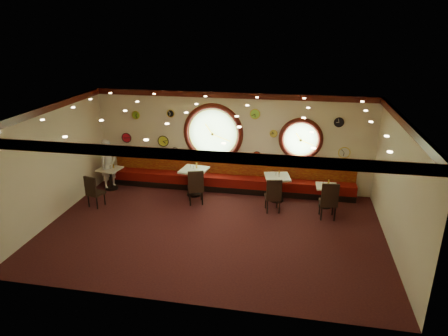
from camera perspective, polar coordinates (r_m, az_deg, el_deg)
floor at (r=10.85m, az=-1.67°, el=-8.85°), size 9.00×6.00×0.00m
ceiling at (r=9.70m, az=-1.86°, el=7.89°), size 9.00×6.00×0.02m
wall_back at (r=12.95m, az=1.06°, el=3.80°), size 9.00×0.02×3.20m
wall_front at (r=7.54m, az=-6.66°, el=-9.13°), size 9.00×0.02×3.20m
wall_left at (r=11.91m, az=-23.42°, el=0.57°), size 0.02×6.00×3.20m
wall_right at (r=10.25m, az=23.67°, el=-2.56°), size 0.02×6.00×3.20m
molding_back at (r=12.56m, az=1.07°, el=10.35°), size 9.00×0.10×0.18m
molding_front at (r=6.97m, az=-7.04°, el=1.94°), size 9.00×0.10×0.18m
molding_left at (r=11.51m, az=-24.26°, el=7.64°), size 0.10×6.00×0.18m
molding_right at (r=9.80m, az=24.62°, el=5.63°), size 0.10×6.00×0.18m
banquette_base at (r=13.20m, az=0.81°, el=-2.80°), size 8.00×0.55×0.20m
banquette_seat at (r=13.11m, az=0.82°, el=-1.79°), size 8.00×0.55×0.30m
banquette_back at (r=13.16m, az=0.99°, el=0.18°), size 8.00×0.10×0.55m
porthole_left_glass at (r=12.99m, az=-1.56°, el=4.99°), size 1.66×0.02×1.66m
porthole_left_frame at (r=12.97m, az=-1.57°, el=4.97°), size 1.98×0.18×1.98m
porthole_left_ring at (r=12.94m, az=-1.60°, el=4.93°), size 1.61×0.03×1.61m
porthole_right_glass at (r=12.73m, az=10.90°, el=4.07°), size 1.10×0.02×1.10m
porthole_right_frame at (r=12.71m, az=10.90°, el=4.05°), size 1.38×0.18×1.38m
porthole_right_ring at (r=12.69m, az=10.90°, el=4.01°), size 1.09×0.03×1.09m
wall_clock_0 at (r=13.96m, az=-13.75°, el=4.22°), size 0.32×0.03×0.32m
wall_clock_1 at (r=12.61m, az=16.10°, el=6.30°), size 0.28×0.03×0.28m
wall_clock_2 at (r=12.88m, az=16.80°, el=2.12°), size 0.34×0.03×0.34m
wall_clock_3 at (r=13.17m, az=-7.64°, el=7.72°), size 0.24×0.03×0.24m
wall_clock_4 at (r=12.67m, az=7.09°, el=4.92°), size 0.22×0.03×0.22m
wall_clock_5 at (r=13.50m, az=-8.67°, el=3.81°), size 0.36×0.03×0.36m
wall_clock_6 at (r=13.61m, az=-12.47°, el=7.40°), size 0.26×0.03×0.26m
wall_clock_7 at (r=13.46m, az=-6.99°, el=2.51°), size 0.20×0.03×0.20m
wall_clock_8 at (r=12.58m, az=4.46°, el=7.71°), size 0.30×0.03×0.30m
wall_clock_9 at (r=12.93m, az=4.74°, el=1.84°), size 0.24×0.03×0.24m
table_a at (r=13.71m, az=-15.90°, el=-1.10°), size 0.76×0.76×0.73m
table_b at (r=12.74m, az=-4.29°, el=-1.53°), size 0.89×0.89×0.88m
table_c at (r=12.43m, az=7.57°, el=-2.43°), size 0.88×0.88×0.81m
table_d at (r=12.32m, az=14.37°, el=-3.56°), size 0.64×0.64×0.68m
chair_a at (r=12.48m, az=-18.20°, el=-2.94°), size 0.51×0.51×0.62m
chair_b at (r=12.04m, az=-4.07°, el=-2.41°), size 0.60×0.60×0.69m
chair_c at (r=11.62m, az=7.07°, el=-3.62°), size 0.53×0.53×0.65m
chair_d at (r=11.49m, az=14.77°, el=-4.25°), size 0.50×0.50×0.69m
condiment_a_salt at (r=13.68m, az=-16.12°, el=0.28°), size 0.04×0.04×0.10m
condiment_b_salt at (r=12.75m, az=-4.79°, el=0.25°), size 0.04×0.04×0.10m
condiment_c_salt at (r=12.35m, az=7.43°, el=-0.84°), size 0.03×0.03×0.09m
condiment_d_salt at (r=12.27m, az=14.01°, el=-2.14°), size 0.03×0.03×0.09m
condiment_a_pepper at (r=13.58m, az=-15.96°, el=0.16°), size 0.04×0.04×0.11m
condiment_b_pepper at (r=12.64m, az=-4.40°, el=0.08°), size 0.03×0.03×0.10m
condiment_c_pepper at (r=12.24m, az=7.89°, el=-1.02°), size 0.04×0.04×0.11m
condiment_d_pepper at (r=12.22m, az=14.58°, el=-2.28°), size 0.03×0.03×0.09m
condiment_a_bottle at (r=13.59m, az=-15.51°, el=0.27°), size 0.04×0.04×0.14m
condiment_b_bottle at (r=12.68m, az=-3.94°, el=0.34°), size 0.05×0.05×0.17m
condiment_c_bottle at (r=12.38m, az=7.89°, el=-0.69°), size 0.05×0.05×0.15m
condiment_d_bottle at (r=12.29m, az=14.73°, el=-1.97°), size 0.05×0.05×0.17m
waiter at (r=13.67m, az=-16.13°, el=0.52°), size 0.65×0.73×1.68m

